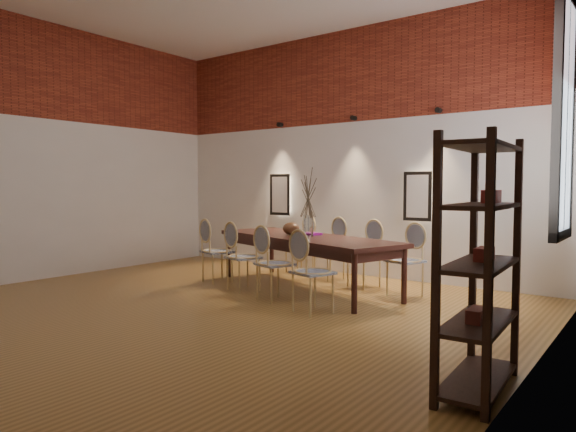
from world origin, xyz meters
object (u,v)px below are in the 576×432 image
Objects in this scene: dining_table at (305,262)px; chair_far_b at (329,249)px; chair_far_a at (300,245)px; chair_near_d at (313,272)px; chair_far_d at (405,261)px; chair_near_a at (217,251)px; bowl at (291,228)px; vase at (308,226)px; book at (312,234)px; shelving_rack at (480,265)px; chair_far_c at (364,254)px; chair_near_b at (244,257)px; chair_near_c at (275,264)px.

chair_far_b is at bearing 116.43° from dining_table.
chair_near_d is at bearing 146.16° from chair_far_a.
chair_far_b is 1.00× the size of chair_far_d.
chair_near_a is at bearing 180.00° from chair_near_d.
chair_near_a is at bearing -158.57° from bowl.
vase reaches higher than book.
chair_near_d is 1.00× the size of chair_far_a.
chair_far_c is at bearing 127.36° from shelving_rack.
chair_far_b is (1.21, 1.24, 0.00)m from chair_near_a.
bowl is at bearing 51.82° from chair_far_c.
chair_near_b is at bearing 0.00° from chair_near_a.
dining_table is at bearing 33.84° from chair_far_d.
chair_near_b is 1.00× the size of chair_far_d.
chair_near_d and chair_far_d have the same top height.
shelving_rack is at bearing 153.36° from chair_far_b.
shelving_rack is at bearing 157.20° from chair_far_a.
bowl is (-0.87, -0.59, 0.37)m from chair_far_c.
chair_near_c is 2.19m from chair_far_a.
book is at bearing 116.08° from chair_near_c.
vase is (-1.26, -0.41, 0.43)m from chair_far_d.
dining_table is at bearing -6.93° from bowl.
chair_near_b is at bearing -124.43° from book.
chair_far_a and chair_far_c have the same top height.
chair_near_b is 1.00× the size of chair_near_c.
chair_near_d is 1.00× the size of chair_far_b.
bowl is at bearing 137.25° from chair_far_a.
vase reaches higher than chair_near_b.
chair_far_c is 3.81m from shelving_rack.
vase is (-0.79, 1.07, 0.43)m from chair_near_d.
dining_table is 3.28× the size of chair_near_b.
chair_far_b is at bearing 90.00° from chair_near_b.
dining_table is at bearing -82.98° from book.
chair_far_d is (1.94, 1.01, 0.00)m from chair_near_b.
chair_far_b is at bearing 63.57° from chair_near_a.
chair_far_c is at bearing 50.69° from vase.
chair_near_c is at bearing -86.02° from vase.
chair_far_d is (1.34, 0.39, 0.09)m from dining_table.
vase is at bearing 140.09° from shelving_rack.
chair_near_c is 0.94m from vase.
chair_far_b is 3.62× the size of book.
chair_near_b is 3.92× the size of bowl.
chair_far_b is (-0.26, 1.71, 0.00)m from chair_near_c.
chair_near_a is 0.52× the size of shelving_rack.
dining_table is 3.28× the size of chair_far_b.
chair_near_a is at bearing 45.16° from chair_far_c.
chair_near_c is at bearing 116.43° from chair_far_b.
vase is at bearing 0.00° from dining_table.
chair_far_b is at bearing 80.74° from bowl.
shelving_rack reaches higher than chair_far_d.
chair_near_c is at bearing 63.57° from chair_far_d.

